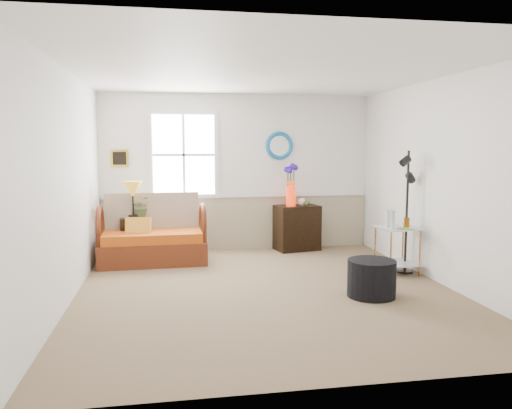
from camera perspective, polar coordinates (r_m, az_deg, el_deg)
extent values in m
cube|color=#7F6B53|center=(6.15, 1.14, -9.77)|extent=(4.50, 5.00, 0.01)
cube|color=white|center=(5.96, 1.20, 14.95)|extent=(4.50, 5.00, 0.01)
cube|color=white|center=(8.38, -2.06, 3.66)|extent=(4.50, 0.01, 2.60)
cube|color=white|center=(3.51, 8.89, -0.65)|extent=(4.50, 0.01, 2.60)
cube|color=white|center=(5.92, -20.75, 1.97)|extent=(0.01, 5.00, 2.60)
cube|color=white|center=(6.71, 20.40, 2.49)|extent=(0.01, 5.00, 2.60)
cube|color=tan|center=(8.45, -2.01, -2.11)|extent=(4.46, 0.02, 0.90)
cube|color=white|center=(8.38, -2.02, 1.05)|extent=(4.46, 0.04, 0.06)
cube|color=gold|center=(8.32, -15.33, 5.13)|extent=(0.28, 0.03, 0.28)
torus|color=#1171B7|center=(8.47, 2.68, 6.73)|extent=(0.47, 0.07, 0.47)
imported|color=#405E2F|center=(7.89, -12.95, -0.50)|extent=(0.34, 0.37, 0.26)
cylinder|color=black|center=(6.01, 13.06, -8.21)|extent=(0.72, 0.72, 0.43)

